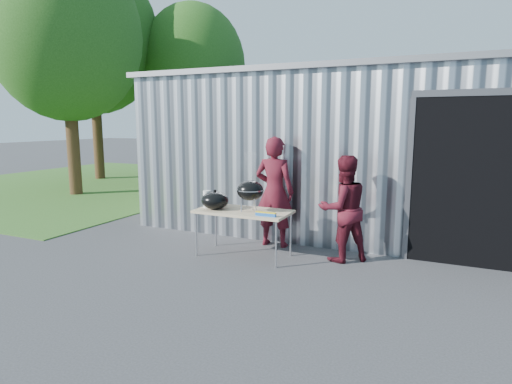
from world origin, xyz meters
The scene contains 14 objects.
ground centered at (0.00, 0.00, 0.00)m, with size 80.00×80.00×0.00m, color #343436.
building centered at (0.92, 4.59, 1.54)m, with size 8.20×6.20×3.10m.
grass_patch centered at (-9.00, 6.00, 0.01)m, with size 10.00×12.00×0.02m, color #2D591E.
tree_left centered at (-7.50, 4.00, 4.57)m, with size 4.24×4.24×7.02m.
tree_mid centered at (-9.50, 7.00, 5.15)m, with size 4.77×4.77×7.90m.
tree_far centered at (-6.50, 9.00, 4.25)m, with size 3.94×3.94×6.53m.
folding_table centered at (-0.32, 0.74, 0.71)m, with size 1.50×0.75×0.75m.
kettle_grill centered at (-0.18, 0.71, 1.17)m, with size 0.43×0.43×0.93m.
grill_lid centered at (-0.78, 0.64, 0.89)m, with size 0.44×0.44×0.32m.
paper_towels centered at (-0.96, 0.69, 0.89)m, with size 0.12×0.12×0.28m, color white.
white_tub centered at (-0.87, 0.96, 0.80)m, with size 0.20×0.15×0.10m, color white.
foil_box centered at (0.18, 0.49, 0.78)m, with size 0.32×0.05×0.06m.
person_cook centered at (-0.10, 1.51, 0.95)m, with size 0.69×0.45×1.90m, color #4F111C.
person_bystander centered at (1.18, 1.19, 0.82)m, with size 0.80×0.62×1.64m, color #4F111C.
Camera 1 is at (2.63, -5.22, 2.13)m, focal length 30.00 mm.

